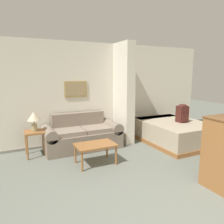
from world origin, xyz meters
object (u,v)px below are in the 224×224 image
Objects in this scene: couch at (82,136)px; backpack at (182,113)px; coffee_table at (95,146)px; table_lamp at (34,118)px; bed at (173,131)px.

couch is 3.91× the size of backpack.
coffee_table is at bearing -173.42° from backpack.
backpack is (2.49, -0.75, 0.49)m from couch.
bed is at bearing -9.18° from table_lamp.
backpack is (0.16, -0.15, 0.52)m from bed.
couch is at bearing 165.59° from bed.
bed is (3.43, -0.55, -0.58)m from table_lamp.
backpack is (2.55, 0.29, 0.44)m from coffee_table.
backpack is at bearing 6.58° from coffee_table.
coffee_table is 2.44m from bed.
table_lamp is 0.91× the size of backpack.
coffee_table is 1.52m from table_lamp.
table_lamp is at bearing 170.82° from bed.
bed is (2.40, 0.45, -0.09)m from coffee_table.
coffee_table is at bearing -93.45° from couch.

